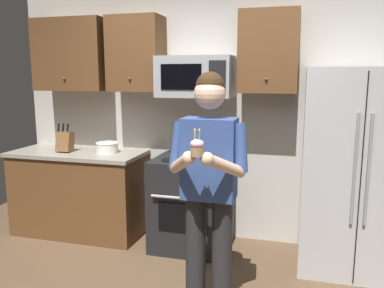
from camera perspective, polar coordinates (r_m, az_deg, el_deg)
wall_back at (r=4.19m, az=3.48°, el=3.95°), size 4.40×0.10×2.60m
oven_range at (r=4.03m, az=0.06°, el=-8.51°), size 0.76×0.70×0.93m
microwave at (r=3.93m, az=0.53°, el=9.71°), size 0.74×0.41×0.40m
refrigerator at (r=3.76m, az=22.51°, el=-3.66°), size 0.90×0.75×1.80m
cabinet_row_upper at (r=4.17m, az=-7.11°, el=12.81°), size 2.78×0.36×0.76m
counter_left at (r=4.55m, az=-15.95°, el=-6.71°), size 1.44×0.66×0.92m
knife_block at (r=4.45m, az=-17.91°, el=0.37°), size 0.16×0.15×0.32m
bowl_large_white at (r=4.29m, az=-12.18°, el=-0.45°), size 0.24×0.24×0.11m
person at (r=2.83m, az=2.44°, el=-5.25°), size 0.60×0.48×1.76m
cupcake at (r=2.45m, az=0.74°, el=-0.49°), size 0.09×0.09×0.17m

